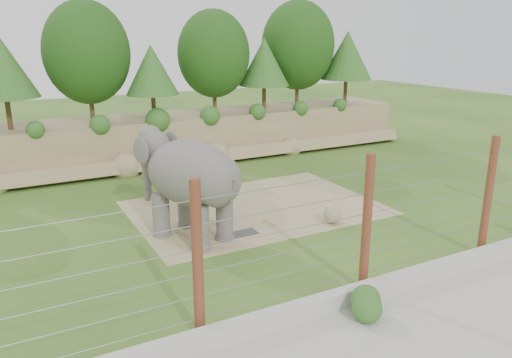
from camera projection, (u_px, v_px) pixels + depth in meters
name	position (u px, v px, depth m)	size (l,w,h in m)	color
ground	(282.00, 235.00, 18.14)	(90.00, 90.00, 0.00)	#305D1F
back_embankment	(176.00, 90.00, 28.01)	(30.00, 5.52, 8.77)	olive
dirt_patch	(255.00, 208.00, 20.90)	(10.00, 7.00, 0.02)	tan
drain_grate	(244.00, 233.00, 18.22)	(1.00, 0.60, 0.03)	#262628
elephant	(192.00, 188.00, 17.39)	(1.97, 4.60, 3.73)	#56514E
stone_ball	(332.00, 214.00, 19.11)	(0.70, 0.70, 0.70)	gray
retaining_wall	(375.00, 289.00, 13.84)	(26.00, 0.35, 0.50)	#BBB9AD
walkway	(429.00, 333.00, 12.22)	(26.00, 4.00, 0.01)	#BBB9AD
barrier_fence	(367.00, 224.00, 13.77)	(20.26, 0.26, 4.00)	maroon
walkway_shrub	(366.00, 306.00, 12.67)	(0.77, 0.77, 0.77)	#266121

